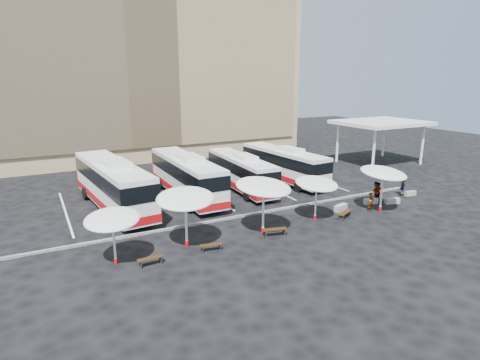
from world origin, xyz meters
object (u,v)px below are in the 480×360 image
sunshade_0 (112,219)px  passenger_1 (375,191)px  sunshade_3 (317,184)px  passenger_3 (402,187)px  passenger_0 (371,202)px  bus_3 (283,164)px  bus_0 (113,183)px  conc_bench_1 (371,201)px  bus_1 (186,175)px  conc_bench_3 (410,193)px  sunshade_1 (185,199)px  sunshade_4 (383,173)px  bus_2 (241,171)px  conc_bench_2 (392,201)px  wood_bench_3 (345,214)px  sunshade_2 (264,187)px  wood_bench_2 (275,230)px  wood_bench_1 (211,246)px  wood_bench_0 (150,260)px  passenger_2 (378,193)px  conc_bench_0 (341,208)px

sunshade_0 → passenger_1: size_ratio=2.36×
sunshade_3 → passenger_3: (10.78, 1.41, -1.95)m
passenger_0 → bus_3: bearing=88.6°
bus_0 → conc_bench_1: (19.33, -8.81, -1.91)m
bus_1 → conc_bench_3: 20.13m
sunshade_1 → conc_bench_1: bearing=3.7°
passenger_3 → passenger_0: bearing=-4.0°
sunshade_4 → conc_bench_1: size_ratio=3.63×
bus_2 → sunshade_3: bus_2 is taller
passenger_1 → conc_bench_2: bearing=132.7°
bus_3 → conc_bench_1: (2.40, -9.66, -1.63)m
wood_bench_3 → passenger_3: bearing=14.4°
sunshade_0 → sunshade_2: sunshade_2 is taller
wood_bench_2 → passenger_1: 12.20m
conc_bench_3 → conc_bench_1: bearing=-178.7°
conc_bench_2 → wood_bench_3: bearing=-171.4°
conc_bench_2 → conc_bench_3: conc_bench_2 is taller
bus_0 → sunshade_1: 10.26m
bus_2 → sunshade_1: 13.78m
wood_bench_1 → wood_bench_3: (11.29, 0.63, 0.05)m
wood_bench_3 → conc_bench_2: wood_bench_3 is taller
passenger_0 → conc_bench_2: bearing=4.0°
bus_2 → wood_bench_1: (-8.10, -11.41, -1.46)m
bus_1 → conc_bench_1: (13.01, -9.10, -1.78)m
bus_2 → passenger_3: bearing=-33.4°
wood_bench_3 → wood_bench_0: bearing=-176.9°
conc_bench_1 → passenger_0: (-1.45, -1.35, 0.54)m
sunshade_2 → sunshade_3: bearing=6.3°
wood_bench_3 → passenger_2: 5.31m
bus_2 → sunshade_1: size_ratio=2.38×
passenger_2 → bus_2: bearing=141.9°
sunshade_4 → wood_bench_2: bearing=-178.1°
passenger_0 → wood_bench_1: bearing=177.7°
wood_bench_1 → passenger_2: 16.49m
conc_bench_0 → conc_bench_3: (8.40, 0.32, -0.05)m
wood_bench_3 → conc_bench_3: 9.49m
conc_bench_1 → passenger_2: 0.92m
conc_bench_2 → passenger_3: size_ratio=0.74×
wood_bench_0 → passenger_0: passenger_0 is taller
conc_bench_1 → bus_1: bearing=145.0°
sunshade_4 → bus_1: bearing=138.1°
sunshade_2 → conc_bench_1: bearing=7.2°
bus_3 → bus_1: bearing=178.8°
bus_2 → sunshade_1: (-9.21, -10.16, 1.40)m
sunshade_2 → wood_bench_2: sunshade_2 is taller
sunshade_2 → conc_bench_1: size_ratio=3.95×
bus_2 → passenger_3: size_ratio=6.64×
conc_bench_0 → passenger_0: bearing=-29.4°
sunshade_2 → bus_3: bearing=50.8°
bus_2 → bus_1: bearing=-177.6°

